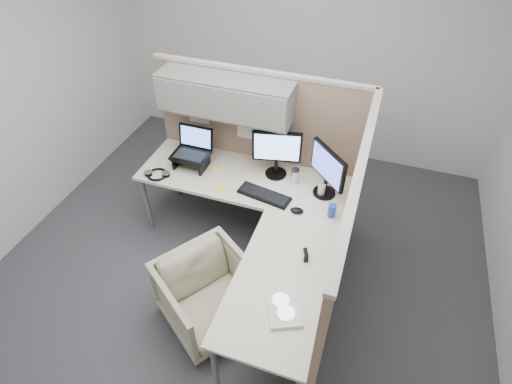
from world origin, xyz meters
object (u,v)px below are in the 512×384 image
(desk, at_px, (254,216))
(monitor_left, at_px, (277,150))
(office_chair, at_px, (209,292))
(keyboard, at_px, (264,195))

(desk, relative_size, monitor_left, 4.29)
(office_chair, relative_size, keyboard, 1.51)
(desk, relative_size, office_chair, 2.82)
(monitor_left, bearing_deg, office_chair, -111.83)
(desk, xyz_separation_m, keyboard, (0.02, 0.22, 0.05))
(monitor_left, bearing_deg, desk, -104.98)
(desk, distance_m, monitor_left, 0.63)
(office_chair, height_order, keyboard, keyboard)
(desk, height_order, keyboard, keyboard)
(desk, bearing_deg, office_chair, -105.24)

